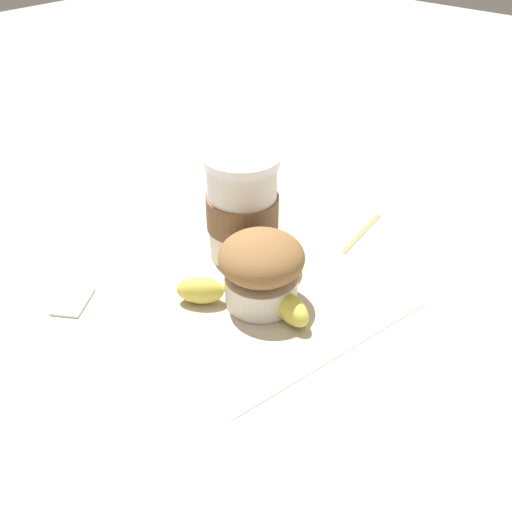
# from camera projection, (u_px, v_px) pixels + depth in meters

# --- Properties ---
(ground_plane) EXTENTS (3.00, 3.00, 0.00)m
(ground_plane) POSITION_uv_depth(u_px,v_px,m) (256.00, 292.00, 0.67)
(ground_plane) COLOR beige
(paper_napkin) EXTENTS (0.30, 0.30, 0.00)m
(paper_napkin) POSITION_uv_depth(u_px,v_px,m) (256.00, 291.00, 0.67)
(paper_napkin) COLOR beige
(paper_napkin) RESTS_ON ground_plane
(coffee_cup) EXTENTS (0.09, 0.09, 0.13)m
(coffee_cup) POSITION_uv_depth(u_px,v_px,m) (242.00, 208.00, 0.69)
(coffee_cup) COLOR silver
(coffee_cup) RESTS_ON paper_napkin
(muffin) EXTENTS (0.09, 0.09, 0.08)m
(muffin) POSITION_uv_depth(u_px,v_px,m) (261.00, 268.00, 0.63)
(muffin) COLOR white
(muffin) RESTS_ON paper_napkin
(banana) EXTENTS (0.15, 0.09, 0.03)m
(banana) POSITION_uv_depth(u_px,v_px,m) (246.00, 297.00, 0.63)
(banana) COLOR #D6CC4C
(banana) RESTS_ON paper_napkin
(sugar_packet) EXTENTS (0.05, 0.06, 0.01)m
(sugar_packet) POSITION_uv_depth(u_px,v_px,m) (73.00, 300.00, 0.65)
(sugar_packet) COLOR white
(sugar_packet) RESTS_ON ground_plane
(wooden_stirrer) EXTENTS (0.02, 0.11, 0.00)m
(wooden_stirrer) POSITION_uv_depth(u_px,v_px,m) (362.00, 233.00, 0.77)
(wooden_stirrer) COLOR tan
(wooden_stirrer) RESTS_ON ground_plane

